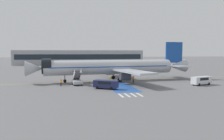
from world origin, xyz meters
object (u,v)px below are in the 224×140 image
object	(u,v)px
fuel_tanker	(121,69)
ground_crew_2	(61,82)
terminal_building	(80,57)
boarding_stairs_forward	(77,81)
service_van_1	(201,80)
service_van_0	(106,84)
ground_crew_1	(133,79)
ground_crew_0	(110,79)
airliner	(113,67)

from	to	relation	value
fuel_tanker	ground_crew_2	world-z (taller)	fuel_tanker
ground_crew_2	terminal_building	size ratio (longest dim) A/B	0.02
boarding_stairs_forward	service_van_1	world-z (taller)	boarding_stairs_forward
service_van_0	service_van_1	distance (m)	23.49
ground_crew_1	ground_crew_2	world-z (taller)	ground_crew_1
ground_crew_0	ground_crew_2	xyz separation A→B (m)	(-12.17, -1.99, -0.04)
fuel_tanker	service_van_0	distance (m)	35.41
fuel_tanker	service_van_1	bearing A→B (deg)	-73.92
airliner	ground_crew_0	size ratio (longest dim) A/B	26.06
terminal_building	ground_crew_2	bearing A→B (deg)	-96.96
service_van_1	ground_crew_1	xyz separation A→B (m)	(-14.72, 7.45, -0.16)
service_van_0	ground_crew_1	size ratio (longest dim) A/B	2.96
airliner	service_van_0	xyz separation A→B (m)	(-4.35, -12.87, -2.66)
ground_crew_2	service_van_1	bearing A→B (deg)	45.26
airliner	ground_crew_1	xyz separation A→B (m)	(4.42, -4.90, -2.73)
service_van_1	terminal_building	size ratio (longest dim) A/B	0.07
service_van_1	ground_crew_2	distance (m)	33.47
boarding_stairs_forward	terminal_building	xyz separation A→B (m)	(7.43, 90.92, 3.57)
ground_crew_2	terminal_building	distance (m)	93.20
airliner	terminal_building	bearing A→B (deg)	-1.98
service_van_1	boarding_stairs_forward	bearing A→B (deg)	-118.21
boarding_stairs_forward	service_van_0	size ratio (longest dim) A/B	0.99
airliner	ground_crew_1	size ratio (longest dim) A/B	24.88
airliner	boarding_stairs_forward	size ratio (longest dim) A/B	8.54
service_van_0	ground_crew_0	distance (m)	8.61
ground_crew_1	ground_crew_2	distance (m)	18.35
service_van_0	boarding_stairs_forward	bearing A→B (deg)	68.48
service_van_1	terminal_building	xyz separation A→B (m)	(-21.70, 98.11, 3.33)
airliner	service_van_1	xyz separation A→B (m)	(19.14, -12.34, -2.57)
fuel_tanker	ground_crew_0	world-z (taller)	fuel_tanker
fuel_tanker	ground_crew_1	xyz separation A→B (m)	(-3.19, -25.35, -0.69)
boarding_stairs_forward	service_van_0	world-z (taller)	boarding_stairs_forward
ground_crew_0	ground_crew_2	size ratio (longest dim) A/B	1.04
boarding_stairs_forward	ground_crew_2	xyz separation A→B (m)	(-3.85, -1.52, -0.01)
fuel_tanker	ground_crew_2	size ratio (longest dim) A/B	5.30
service_van_1	ground_crew_1	size ratio (longest dim) A/B	3.00
boarding_stairs_forward	terminal_building	size ratio (longest dim) A/B	0.07
ground_crew_0	ground_crew_2	world-z (taller)	ground_crew_0
fuel_tanker	airliner	bearing A→B (deg)	-113.69
service_van_0	ground_crew_0	size ratio (longest dim) A/B	3.10
service_van_0	fuel_tanker	bearing A→B (deg)	12.54
service_van_0	service_van_1	size ratio (longest dim) A/B	0.98
fuel_tanker	ground_crew_0	size ratio (longest dim) A/B	5.11
fuel_tanker	service_van_0	bearing A→B (deg)	-113.02
ground_crew_1	service_van_1	bearing A→B (deg)	-36.08
service_van_1	fuel_tanker	bearing A→B (deg)	-174.99
ground_crew_2	terminal_building	world-z (taller)	terminal_building
fuel_tanker	service_van_1	size ratio (longest dim) A/B	1.63
service_van_0	ground_crew_2	bearing A→B (deg)	89.18
ground_crew_1	fuel_tanker	bearing A→B (deg)	73.60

